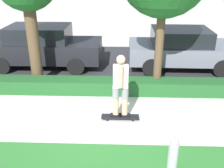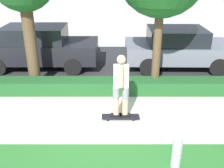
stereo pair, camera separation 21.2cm
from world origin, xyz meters
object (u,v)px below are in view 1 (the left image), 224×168
at_px(parked_car_front, 43,46).
at_px(fire_hydrant, 173,153).
at_px(skateboard, 120,117).
at_px(skater_person, 121,85).
at_px(parked_car_middle, 182,48).

distance_m(parked_car_front, fire_hydrant, 6.82).
height_order(skateboard, parked_car_front, parked_car_front).
bearing_deg(skater_person, skateboard, -171.12).
relative_size(skater_person, parked_car_front, 0.37).
bearing_deg(parked_car_front, parked_car_middle, 0.39).
height_order(parked_car_front, parked_car_middle, parked_car_front).
bearing_deg(skater_person, fire_hydrant, -59.90).
bearing_deg(skateboard, fire_hydrant, -59.90).
xyz_separation_m(skater_person, parked_car_middle, (2.26, 3.85, -0.17)).
bearing_deg(parked_car_middle, parked_car_front, -178.66).
distance_m(skateboard, parked_car_front, 4.88).
xyz_separation_m(skateboard, parked_car_middle, (2.26, 3.85, 0.70)).
distance_m(skateboard, parked_car_middle, 4.52).
height_order(parked_car_front, fire_hydrant, parked_car_front).
bearing_deg(parked_car_middle, skateboard, -119.55).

